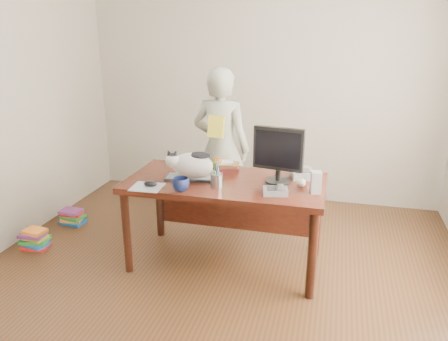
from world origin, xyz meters
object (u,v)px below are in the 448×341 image
(baseball, at_px, (301,183))
(person, at_px, (221,148))
(keyboard, at_px, (193,178))
(calculator, at_px, (302,173))
(book_stack, at_px, (227,166))
(pen_cup, at_px, (217,179))
(book_pile_a, at_px, (35,239))
(book_pile_b, at_px, (72,217))
(speaker, at_px, (316,182))
(coffee_mug, at_px, (181,184))
(phone, at_px, (276,191))
(cat, at_px, (191,164))
(monitor, at_px, (278,152))
(desk, at_px, (228,194))
(mouse, at_px, (150,184))

(baseball, relative_size, person, 0.04)
(keyboard, relative_size, calculator, 1.83)
(book_stack, bearing_deg, baseball, -31.80)
(pen_cup, bearing_deg, book_pile_a, -178.83)
(book_pile_b, bearing_deg, book_pile_a, -93.13)
(book_stack, distance_m, person, 0.55)
(speaker, height_order, person, person)
(coffee_mug, relative_size, calculator, 0.51)
(keyboard, relative_size, phone, 2.29)
(calculator, xyz_separation_m, person, (-0.84, 0.53, 0.01))
(cat, relative_size, book_stack, 1.85)
(monitor, xyz_separation_m, book_pile_a, (-2.16, -0.25, -0.92))
(phone, relative_size, person, 0.13)
(cat, height_order, speaker, cat)
(coffee_mug, relative_size, book_pile_b, 0.50)
(book_pile_a, bearing_deg, baseball, 4.97)
(phone, bearing_deg, speaker, 8.33)
(keyboard, height_order, speaker, speaker)
(desk, height_order, speaker, speaker)
(monitor, xyz_separation_m, phone, (0.03, -0.25, -0.23))
(phone, xyz_separation_m, baseball, (0.17, 0.21, 0.01))
(mouse, bearing_deg, monitor, 16.29)
(mouse, height_order, calculator, calculator)
(desk, xyz_separation_m, speaker, (0.72, -0.17, 0.23))
(phone, bearing_deg, coffee_mug, 177.26)
(calculator, bearing_deg, baseball, -99.36)
(cat, relative_size, book_pile_b, 1.69)
(mouse, relative_size, book_pile_b, 0.43)
(phone, xyz_separation_m, book_pile_b, (-2.16, 0.55, -0.71))
(keyboard, xyz_separation_m, mouse, (-0.26, -0.25, 0.01))
(coffee_mug, bearing_deg, mouse, 174.85)
(keyboard, relative_size, pen_cup, 1.90)
(pen_cup, distance_m, baseball, 0.66)
(mouse, bearing_deg, book_pile_b, 148.25)
(speaker, bearing_deg, book_pile_a, 170.82)
(cat, xyz_separation_m, book_pile_a, (-1.47, -0.16, -0.79))
(desk, bearing_deg, book_stack, 107.08)
(phone, height_order, book_pile_b, phone)
(mouse, height_order, speaker, speaker)
(cat, xyz_separation_m, mouse, (-0.25, -0.25, -0.10))
(desk, xyz_separation_m, keyboard, (-0.26, -0.12, 0.16))
(calculator, bearing_deg, phone, -122.34)
(desk, bearing_deg, mouse, -145.06)
(desk, height_order, phone, phone)
(desk, bearing_deg, book_pile_b, 171.03)
(keyboard, distance_m, baseball, 0.87)
(cat, distance_m, phone, 0.74)
(book_stack, relative_size, book_pile_a, 0.88)
(book_stack, bearing_deg, desk, -83.70)
(monitor, bearing_deg, mouse, -150.80)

